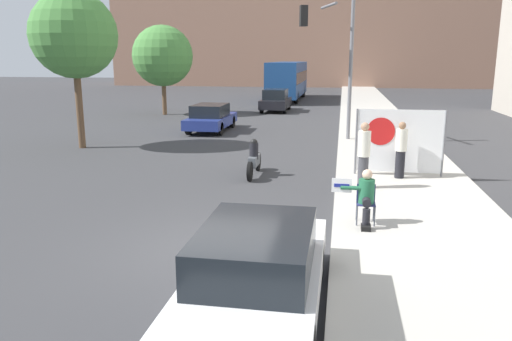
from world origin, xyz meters
The scene contains 14 objects.
ground_plane centered at (0.00, 0.00, 0.00)m, with size 160.00×160.00×0.00m, color #38383A.
sidewalk_curb centered at (4.30, 15.00, 0.08)m, with size 3.95×90.00×0.16m, color #B7B2A8.
seated_protester centered at (3.00, 1.61, 0.80)m, with size 0.94×0.77×1.19m.
jogger_on_sidewalk centered at (3.07, 4.77, 1.09)m, with size 0.34×0.34×1.82m.
pedestrian_behind centered at (4.20, 6.15, 1.02)m, with size 0.34×0.34×1.68m.
protest_banner centered at (4.16, 6.48, 1.22)m, with size 2.63×0.06×2.01m.
traffic_light_pole centered at (2.00, 13.09, 4.09)m, with size 2.29×2.05×5.93m.
parked_car_curbside centered at (1.33, -2.36, 0.70)m, with size 1.80×4.42×1.38m.
car_on_road_nearest centered at (-4.15, 15.70, 0.69)m, with size 1.80×4.36×1.37m.
car_on_road_midblock centered at (-2.16, 25.82, 0.76)m, with size 1.79×4.28×1.54m.
city_bus_on_road centered at (-2.37, 35.41, 1.89)m, with size 2.52×11.31×3.29m.
motorcycle_on_road centered at (-0.26, 6.35, 0.52)m, with size 0.28×2.10×1.19m.
street_tree_near_curb centered at (-8.21, 10.09, 4.55)m, with size 3.45×3.45×6.29m.
street_tree_midblock centered at (-9.10, 22.52, 3.78)m, with size 3.89×3.89×5.73m.
Camera 1 is at (2.44, -8.91, 3.68)m, focal length 35.00 mm.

